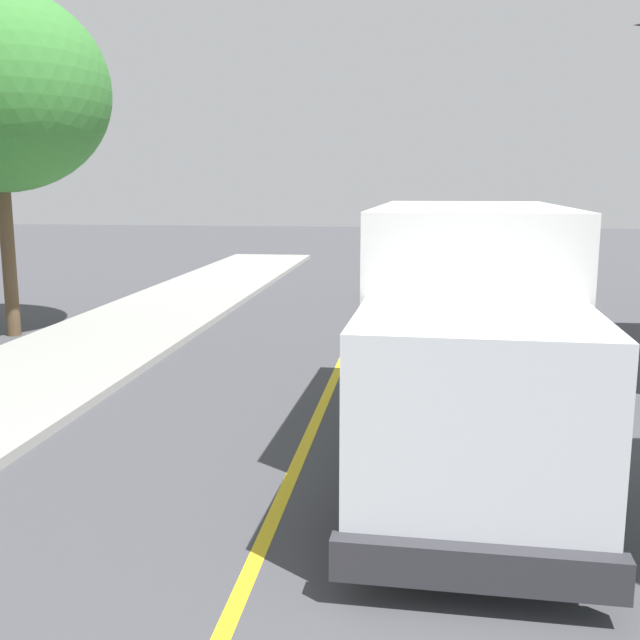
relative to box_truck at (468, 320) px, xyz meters
name	(u,v)px	position (x,y,z in m)	size (l,w,h in m)	color
centre_line_yellow	(318,416)	(-2.11, 1.24, -1.76)	(0.16, 56.00, 0.01)	gold
box_truck	(468,320)	(0.00, 0.00, 0.00)	(2.63, 7.25, 3.20)	silver
parked_car_near	(439,312)	(-0.17, 6.28, -0.97)	(1.96, 4.46, 1.67)	silver
parked_car_mid	(425,276)	(-0.44, 12.62, -0.97)	(2.00, 4.48, 1.67)	#B7B7BC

